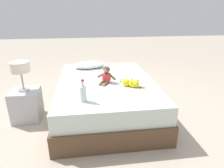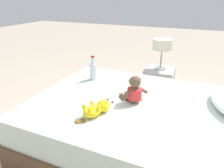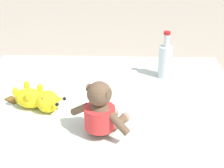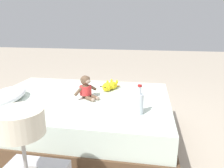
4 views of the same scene
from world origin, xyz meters
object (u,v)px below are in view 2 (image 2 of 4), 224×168
plush_yellow_creature (97,109)px  bedside_lamp (162,45)px  bed (141,129)px  glass_bottle (93,71)px  plush_monkey (134,91)px  nightstand (159,84)px

plush_yellow_creature → bedside_lamp: 1.44m
bed → glass_bottle: size_ratio=7.39×
plush_monkey → glass_bottle: bearing=-119.7°
nightstand → bedside_lamp: (0.00, -0.00, 0.53)m
bed → plush_yellow_creature: size_ratio=5.97×
glass_bottle → bedside_lamp: (-0.80, 0.56, 0.15)m
bed → plush_yellow_creature: plush_yellow_creature is taller
plush_yellow_creature → bedside_lamp: size_ratio=0.81×
plush_yellow_creature → nightstand: plush_yellow_creature is taller
bed → nightstand: bearing=-176.3°
bed → nightstand: 1.12m
bed → bedside_lamp: 1.22m
plush_monkey → glass_bottle: (-0.31, -0.55, 0.00)m
bed → plush_monkey: (-0.00, -0.08, 0.35)m
bed → plush_yellow_creature: (0.30, -0.27, 0.30)m
glass_bottle → bedside_lamp: bearing=144.9°
nightstand → bedside_lamp: bedside_lamp is taller
bed → plush_yellow_creature: 0.50m
plush_monkey → plush_yellow_creature: size_ratio=0.81×
glass_bottle → nightstand: (-0.80, 0.56, -0.37)m
plush_yellow_creature → plush_monkey: bearing=147.8°
bed → plush_monkey: plush_monkey is taller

